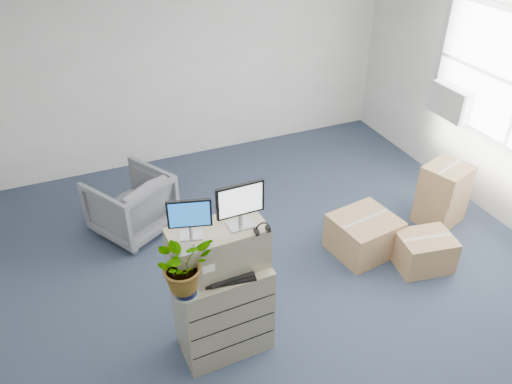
% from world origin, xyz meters
% --- Properties ---
extents(ground, '(7.00, 7.00, 0.00)m').
position_xyz_m(ground, '(0.00, 0.00, 0.00)').
color(ground, '#222A3D').
rests_on(ground, ground).
extents(wall_back, '(6.00, 0.02, 2.80)m').
position_xyz_m(wall_back, '(0.00, 3.51, 1.40)').
color(wall_back, beige).
rests_on(wall_back, ground).
extents(ac_unit, '(0.24, 0.60, 0.40)m').
position_xyz_m(ac_unit, '(2.87, 1.40, 1.20)').
color(ac_unit, silver).
rests_on(ac_unit, wall_right).
extents(filing_cabinet_lower, '(0.81, 0.51, 0.92)m').
position_xyz_m(filing_cabinet_lower, '(-0.83, -0.15, 0.46)').
color(filing_cabinet_lower, gray).
rests_on(filing_cabinet_lower, ground).
extents(filing_cabinet_upper, '(0.81, 0.43, 0.40)m').
position_xyz_m(filing_cabinet_upper, '(-0.84, -0.10, 1.12)').
color(filing_cabinet_upper, gray).
rests_on(filing_cabinet_upper, filing_cabinet_lower).
extents(monitor_left, '(0.34, 0.17, 0.34)m').
position_xyz_m(monitor_left, '(-1.05, -0.11, 1.51)').
color(monitor_left, '#99999E').
rests_on(monitor_left, filing_cabinet_upper).
extents(monitor_right, '(0.40, 0.15, 0.39)m').
position_xyz_m(monitor_right, '(-0.65, -0.13, 1.54)').
color(monitor_right, '#99999E').
rests_on(monitor_right, filing_cabinet_upper).
extents(headphones, '(0.12, 0.02, 0.12)m').
position_xyz_m(headphones, '(-0.52, -0.28, 1.36)').
color(headphones, black).
rests_on(headphones, filing_cabinet_upper).
extents(keyboard, '(0.44, 0.24, 0.02)m').
position_xyz_m(keyboard, '(-0.81, -0.27, 0.94)').
color(keyboard, black).
rests_on(keyboard, filing_cabinet_lower).
extents(mouse, '(0.10, 0.07, 0.03)m').
position_xyz_m(mouse, '(-0.48, -0.24, 0.94)').
color(mouse, silver).
rests_on(mouse, filing_cabinet_lower).
extents(water_bottle, '(0.06, 0.06, 0.22)m').
position_xyz_m(water_bottle, '(-0.78, -0.08, 1.04)').
color(water_bottle, gray).
rests_on(water_bottle, filing_cabinet_lower).
extents(phone_dock, '(0.06, 0.05, 0.12)m').
position_xyz_m(phone_dock, '(-0.91, -0.11, 0.97)').
color(phone_dock, silver).
rests_on(phone_dock, filing_cabinet_lower).
extents(external_drive, '(0.21, 0.18, 0.05)m').
position_xyz_m(external_drive, '(-0.47, -0.04, 0.95)').
color(external_drive, black).
rests_on(external_drive, filing_cabinet_lower).
extents(tissue_box, '(0.22, 0.15, 0.08)m').
position_xyz_m(tissue_box, '(-0.46, -0.02, 1.02)').
color(tissue_box, '#46B4F0').
rests_on(tissue_box, external_drive).
extents(potted_plant, '(0.54, 0.58, 0.47)m').
position_xyz_m(potted_plant, '(-1.18, -0.31, 1.19)').
color(potted_plant, '#93AC8A').
rests_on(potted_plant, filing_cabinet_lower).
extents(office_chair, '(1.08, 1.06, 0.83)m').
position_xyz_m(office_chair, '(-1.26, 1.92, 0.41)').
color(office_chair, '#5B5B60').
rests_on(office_chair, ground).
extents(cardboard_boxes, '(1.89, 1.17, 0.78)m').
position_xyz_m(cardboard_boxes, '(1.64, 0.45, 0.28)').
color(cardboard_boxes, '#9A774A').
rests_on(cardboard_boxes, ground).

